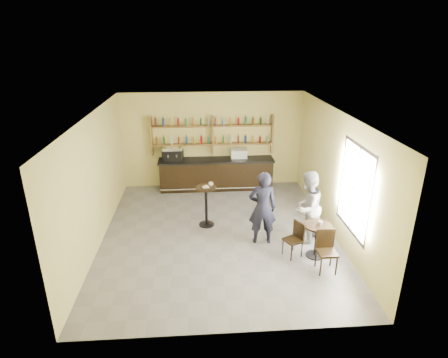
{
  "coord_description": "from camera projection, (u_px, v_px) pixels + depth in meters",
  "views": [
    {
      "loc": [
        -0.48,
        -8.66,
        4.97
      ],
      "look_at": [
        0.2,
        0.8,
        1.25
      ],
      "focal_mm": 30.0,
      "sensor_mm": 36.0,
      "label": 1
    }
  ],
  "objects": [
    {
      "name": "bar_counter",
      "position": [
        216.0,
        174.0,
        12.63
      ],
      "size": [
        3.83,
        0.75,
        1.04
      ],
      "primitive_type": null,
      "color": "black",
      "rests_on": "floor"
    },
    {
      "name": "cup_pedestal",
      "position": [
        211.0,
        184.0,
        10.04
      ],
      "size": [
        0.12,
        0.12,
        0.09
      ],
      "primitive_type": "imported",
      "rotation": [
        0.0,
        0.0,
        0.04
      ],
      "color": "white",
      "rests_on": "pedestal_table"
    },
    {
      "name": "espresso_machine",
      "position": [
        173.0,
        154.0,
        12.26
      ],
      "size": [
        0.7,
        0.51,
        0.46
      ],
      "primitive_type": null,
      "rotation": [
        0.0,
        0.0,
        -0.17
      ],
      "color": "black",
      "rests_on": "bar_counter"
    },
    {
      "name": "liquor_bottles",
      "position": [
        212.0,
        130.0,
        12.29
      ],
      "size": [
        3.68,
        0.1,
        1.0
      ],
      "primitive_type": null,
      "color": "#8C5919",
      "rests_on": "shelf_unit"
    },
    {
      "name": "donut",
      "position": [
        206.0,
        186.0,
        9.93
      ],
      "size": [
        0.16,
        0.16,
        0.04
      ],
      "primitive_type": "torus",
      "rotation": [
        0.0,
        0.0,
        -0.43
      ],
      "color": "gold",
      "rests_on": "napkin"
    },
    {
      "name": "window_pane",
      "position": [
        355.0,
        190.0,
        8.35
      ],
      "size": [
        0.0,
        2.0,
        2.0
      ],
      "primitive_type": "plane",
      "rotation": [
        1.57,
        0.0,
        -1.57
      ],
      "color": "white",
      "rests_on": "wall_right"
    },
    {
      "name": "patron_second",
      "position": [
        307.0,
        207.0,
        9.26
      ],
      "size": [
        1.14,
        1.15,
        1.87
      ],
      "primitive_type": "imported",
      "rotation": [
        0.0,
        0.0,
        -2.32
      ],
      "color": "#96959A",
      "rests_on": "floor"
    },
    {
      "name": "napkin",
      "position": [
        206.0,
        187.0,
        9.95
      ],
      "size": [
        0.19,
        0.19,
        0.0
      ],
      "primitive_type": "cube",
      "rotation": [
        0.0,
        0.0,
        0.19
      ],
      "color": "white",
      "rests_on": "pedestal_table"
    },
    {
      "name": "man_main",
      "position": [
        262.0,
        208.0,
        9.19
      ],
      "size": [
        0.72,
        0.49,
        1.9
      ],
      "primitive_type": "imported",
      "rotation": [
        0.0,
        0.0,
        3.08
      ],
      "color": "black",
      "rests_on": "floor"
    },
    {
      "name": "chair_west",
      "position": [
        293.0,
        240.0,
        8.79
      ],
      "size": [
        0.5,
        0.5,
        0.86
      ],
      "primitive_type": null,
      "rotation": [
        0.0,
        0.0,
        -1.1
      ],
      "color": "black",
      "rests_on": "floor"
    },
    {
      "name": "ceiling",
      "position": [
        218.0,
        114.0,
        8.72
      ],
      "size": [
        7.0,
        7.0,
        0.0
      ],
      "primitive_type": "plane",
      "rotation": [
        3.14,
        0.0,
        0.0
      ],
      "color": "white",
      "rests_on": "wall_back"
    },
    {
      "name": "cafe_table",
      "position": [
        316.0,
        240.0,
        8.78
      ],
      "size": [
        0.81,
        0.81,
        0.83
      ],
      "primitive_type": null,
      "rotation": [
        0.0,
        0.0,
        -0.27
      ],
      "color": "black",
      "rests_on": "floor"
    },
    {
      "name": "wall_right",
      "position": [
        336.0,
        175.0,
        9.5
      ],
      "size": [
        0.0,
        7.0,
        7.0
      ],
      "primitive_type": "plane",
      "rotation": [
        1.57,
        0.0,
        -1.57
      ],
      "color": "#DFD47E",
      "rests_on": "floor"
    },
    {
      "name": "floor",
      "position": [
        219.0,
        234.0,
        9.89
      ],
      "size": [
        7.0,
        7.0,
        0.0
      ],
      "primitive_type": "plane",
      "color": "slate",
      "rests_on": "ground"
    },
    {
      "name": "shelf_unit",
      "position": [
        212.0,
        135.0,
        12.35
      ],
      "size": [
        4.0,
        0.26,
        1.4
      ],
      "primitive_type": null,
      "color": "brown",
      "rests_on": "wall_back"
    },
    {
      "name": "wall_front",
      "position": [
        231.0,
        256.0,
        6.05
      ],
      "size": [
        7.0,
        0.0,
        7.0
      ],
      "primitive_type": "plane",
      "rotation": [
        -1.57,
        0.0,
        0.0
      ],
      "color": "#DFD47E",
      "rests_on": "floor"
    },
    {
      "name": "pedestal_table",
      "position": [
        206.0,
        206.0,
        10.16
      ],
      "size": [
        0.59,
        0.59,
        1.13
      ],
      "primitive_type": null,
      "rotation": [
        0.0,
        0.0,
        -0.08
      ],
      "color": "black",
      "rests_on": "floor"
    },
    {
      "name": "wall_back",
      "position": [
        212.0,
        140.0,
        12.55
      ],
      "size": [
        7.0,
        0.0,
        7.0
      ],
      "primitive_type": "plane",
      "rotation": [
        1.57,
        0.0,
        0.0
      ],
      "color": "#DFD47E",
      "rests_on": "floor"
    },
    {
      "name": "window_frame",
      "position": [
        355.0,
        190.0,
        8.35
      ],
      "size": [
        0.04,
        1.7,
        2.1
      ],
      "primitive_type": null,
      "color": "black",
      "rests_on": "wall_right"
    },
    {
      "name": "wall_left",
      "position": [
        95.0,
        181.0,
        9.1
      ],
      "size": [
        0.0,
        7.0,
        7.0
      ],
      "primitive_type": "plane",
      "rotation": [
        1.57,
        0.0,
        1.57
      ],
      "color": "#DFD47E",
      "rests_on": "floor"
    },
    {
      "name": "cup_cafe",
      "position": [
        320.0,
        223.0,
        8.62
      ],
      "size": [
        0.13,
        0.13,
        0.1
      ],
      "primitive_type": "imported",
      "rotation": [
        0.0,
        0.0,
        -0.26
      ],
      "color": "white",
      "rests_on": "cafe_table"
    },
    {
      "name": "chair_south",
      "position": [
        327.0,
        252.0,
        8.21
      ],
      "size": [
        0.42,
        0.42,
        0.95
      ],
      "primitive_type": null,
      "rotation": [
        0.0,
        0.0,
        0.01
      ],
      "color": "black",
      "rests_on": "floor"
    },
    {
      "name": "pastry_case",
      "position": [
        239.0,
        154.0,
        12.43
      ],
      "size": [
        0.55,
        0.45,
        0.33
      ],
      "primitive_type": null,
      "rotation": [
        0.0,
        0.0,
        0.02
      ],
      "color": "silver",
      "rests_on": "bar_counter"
    }
  ]
}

